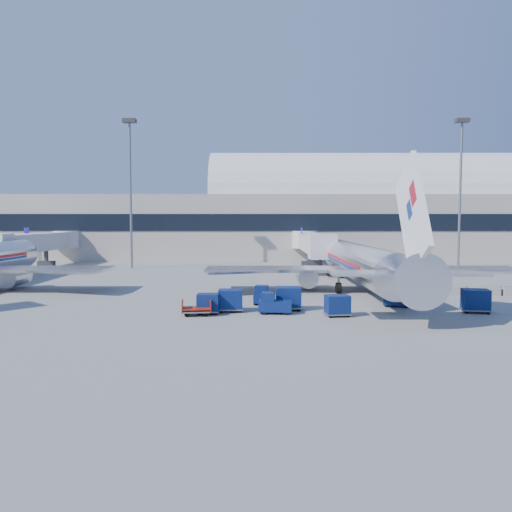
{
  "coord_description": "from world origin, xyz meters",
  "views": [
    {
      "loc": [
        -0.72,
        -46.05,
        7.22
      ],
      "look_at": [
        -0.88,
        6.0,
        3.58
      ],
      "focal_mm": 35.0,
      "sensor_mm": 36.0,
      "label": 1
    }
  ],
  "objects_px": {
    "tug_lead": "(274,304)",
    "cart_solo_near": "(337,305)",
    "mast_west": "(130,171)",
    "mast_east": "(461,171)",
    "cart_train_a": "(288,298)",
    "cart_open_red": "(197,310)",
    "tug_right": "(396,299)",
    "cart_train_c": "(208,303)",
    "jetbridge_near": "(311,243)",
    "tug_left": "(262,295)",
    "cart_solo_far": "(475,300)",
    "airliner_main": "(363,263)",
    "jetbridge_mid": "(40,243)",
    "cart_train_b": "(230,300)",
    "barrier_mid": "(484,291)",
    "barrier_near": "(450,291)"
  },
  "relations": [
    {
      "from": "cart_train_b",
      "to": "cart_open_red",
      "type": "height_order",
      "value": "cart_train_b"
    },
    {
      "from": "tug_lead",
      "to": "tug_left",
      "type": "xyz_separation_m",
      "value": [
        -0.9,
        4.63,
        0.0
      ]
    },
    {
      "from": "tug_right",
      "to": "cart_solo_near",
      "type": "bearing_deg",
      "value": -129.0
    },
    {
      "from": "tug_left",
      "to": "jetbridge_mid",
      "type": "bearing_deg",
      "value": 51.69
    },
    {
      "from": "barrier_near",
      "to": "tug_lead",
      "type": "bearing_deg",
      "value": -151.52
    },
    {
      "from": "cart_train_b",
      "to": "cart_train_c",
      "type": "distance_m",
      "value": 1.91
    },
    {
      "from": "jetbridge_mid",
      "to": "cart_train_c",
      "type": "bearing_deg",
      "value": -52.07
    },
    {
      "from": "cart_train_a",
      "to": "cart_open_red",
      "type": "distance_m",
      "value": 7.56
    },
    {
      "from": "airliner_main",
      "to": "barrier_mid",
      "type": "xyz_separation_m",
      "value": [
        11.3,
        -2.51,
        -2.48
      ]
    },
    {
      "from": "tug_lead",
      "to": "airliner_main",
      "type": "bearing_deg",
      "value": 56.46
    },
    {
      "from": "tug_lead",
      "to": "cart_solo_near",
      "type": "distance_m",
      "value": 4.91
    },
    {
      "from": "tug_right",
      "to": "barrier_near",
      "type": "bearing_deg",
      "value": 55.15
    },
    {
      "from": "mast_west",
      "to": "mast_east",
      "type": "relative_size",
      "value": 1.0
    },
    {
      "from": "tug_lead",
      "to": "barrier_near",
      "type": "bearing_deg",
      "value": 33.2
    },
    {
      "from": "cart_train_b",
      "to": "cart_open_red",
      "type": "relative_size",
      "value": 0.86
    },
    {
      "from": "tug_lead",
      "to": "cart_open_red",
      "type": "height_order",
      "value": "tug_lead"
    },
    {
      "from": "mast_east",
      "to": "cart_train_b",
      "type": "relative_size",
      "value": 10.92
    },
    {
      "from": "jetbridge_near",
      "to": "cart_train_b",
      "type": "bearing_deg",
      "value": -105.66
    },
    {
      "from": "tug_left",
      "to": "cart_open_red",
      "type": "distance_m",
      "value": 7.39
    },
    {
      "from": "cart_train_b",
      "to": "airliner_main",
      "type": "bearing_deg",
      "value": 38.46
    },
    {
      "from": "jetbridge_mid",
      "to": "cart_open_red",
      "type": "height_order",
      "value": "jetbridge_mid"
    },
    {
      "from": "cart_solo_far",
      "to": "tug_lead",
      "type": "bearing_deg",
      "value": -167.69
    },
    {
      "from": "cart_train_a",
      "to": "cart_train_c",
      "type": "xyz_separation_m",
      "value": [
        -6.36,
        -1.6,
        -0.17
      ]
    },
    {
      "from": "cart_open_red",
      "to": "cart_train_a",
      "type": "bearing_deg",
      "value": 11.55
    },
    {
      "from": "jetbridge_near",
      "to": "cart_train_c",
      "type": "bearing_deg",
      "value": -107.65
    },
    {
      "from": "tug_right",
      "to": "cart_train_c",
      "type": "bearing_deg",
      "value": -154.79
    },
    {
      "from": "airliner_main",
      "to": "tug_left",
      "type": "distance_m",
      "value": 12.86
    },
    {
      "from": "tug_left",
      "to": "cart_train_c",
      "type": "xyz_separation_m",
      "value": [
        -4.24,
        -4.63,
        0.07
      ]
    },
    {
      "from": "tug_lead",
      "to": "cart_solo_near",
      "type": "xyz_separation_m",
      "value": [
        4.79,
        -1.09,
        0.1
      ]
    },
    {
      "from": "jetbridge_near",
      "to": "mast_east",
      "type": "relative_size",
      "value": 1.22
    },
    {
      "from": "tug_right",
      "to": "mast_east",
      "type": "bearing_deg",
      "value": 74.47
    },
    {
      "from": "cart_train_a",
      "to": "cart_train_b",
      "type": "xyz_separation_m",
      "value": [
        -4.66,
        -0.71,
        -0.06
      ]
    },
    {
      "from": "airliner_main",
      "to": "cart_train_a",
      "type": "bearing_deg",
      "value": -128.38
    },
    {
      "from": "tug_lead",
      "to": "cart_solo_far",
      "type": "relative_size",
      "value": 1.13
    },
    {
      "from": "mast_east",
      "to": "barrier_near",
      "type": "height_order",
      "value": "mast_east"
    },
    {
      "from": "cart_train_c",
      "to": "cart_train_a",
      "type": "bearing_deg",
      "value": 15.38
    },
    {
      "from": "cart_train_c",
      "to": "cart_open_red",
      "type": "distance_m",
      "value": 1.18
    },
    {
      "from": "jetbridge_mid",
      "to": "cart_solo_near",
      "type": "xyz_separation_m",
      "value": [
        39.75,
        -39.36,
        -3.06
      ]
    },
    {
      "from": "tug_right",
      "to": "cart_train_a",
      "type": "distance_m",
      "value": 9.32
    },
    {
      "from": "jetbridge_mid",
      "to": "mast_east",
      "type": "xyz_separation_m",
      "value": [
        64.4,
        -0.81,
        10.86
      ]
    },
    {
      "from": "jetbridge_near",
      "to": "tug_lead",
      "type": "height_order",
      "value": "jetbridge_near"
    },
    {
      "from": "jetbridge_mid",
      "to": "tug_left",
      "type": "xyz_separation_m",
      "value": [
        34.07,
        -33.64,
        -3.16
      ]
    },
    {
      "from": "jetbridge_mid",
      "to": "cart_train_a",
      "type": "bearing_deg",
      "value": -45.39
    },
    {
      "from": "mast_east",
      "to": "cart_solo_near",
      "type": "distance_m",
      "value": 47.83
    },
    {
      "from": "jetbridge_near",
      "to": "cart_solo_near",
      "type": "xyz_separation_m",
      "value": [
        -2.25,
        -39.36,
        -3.06
      ]
    },
    {
      "from": "cart_train_a",
      "to": "mast_west",
      "type": "bearing_deg",
      "value": 121.28
    },
    {
      "from": "barrier_mid",
      "to": "cart_solo_near",
      "type": "bearing_deg",
      "value": -146.52
    },
    {
      "from": "jetbridge_near",
      "to": "barrier_near",
      "type": "bearing_deg",
      "value": -70.15
    },
    {
      "from": "mast_west",
      "to": "barrier_near",
      "type": "bearing_deg",
      "value": -36.38
    },
    {
      "from": "tug_right",
      "to": "cart_train_c",
      "type": "distance_m",
      "value": 15.86
    }
  ]
}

